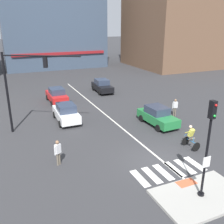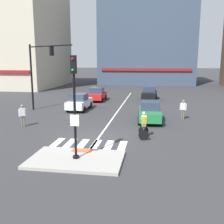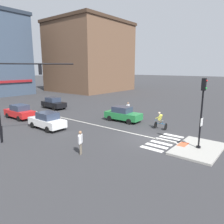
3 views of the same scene
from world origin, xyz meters
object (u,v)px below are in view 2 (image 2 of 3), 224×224
(signal_pole, at_px, (74,98))
(cyclist, at_px, (144,124))
(traffic_light_mast, at_px, (39,67))
(car_black_eastbound_distant, at_px, (149,93))
(car_red_westbound_distant, at_px, (97,94))
(pedestrian_at_curb_left, at_px, (23,114))
(car_green_eastbound_mid, at_px, (150,112))
(pedestrian_waiting_far_side, at_px, (183,108))
(car_white_westbound_far, at_px, (79,102))

(signal_pole, bearing_deg, cyclist, 55.59)
(traffic_light_mast, bearing_deg, car_black_eastbound_distant, 42.49)
(car_red_westbound_distant, height_order, pedestrian_at_curb_left, pedestrian_at_curb_left)
(traffic_light_mast, xyz_separation_m, car_black_eastbound_distant, (10.34, 9.47, -3.47))
(car_green_eastbound_mid, distance_m, pedestrian_at_curb_left, 9.88)
(car_green_eastbound_mid, xyz_separation_m, pedestrian_waiting_far_side, (2.74, 1.20, 0.17))
(traffic_light_mast, relative_size, car_red_westbound_distant, 1.55)
(traffic_light_mast, height_order, car_red_westbound_distant, traffic_light_mast)
(signal_pole, bearing_deg, traffic_light_mast, 120.66)
(car_black_eastbound_distant, relative_size, pedestrian_waiting_far_side, 2.49)
(car_black_eastbound_distant, bearing_deg, traffic_light_mast, -137.51)
(car_green_eastbound_mid, bearing_deg, cyclist, -93.65)
(traffic_light_mast, height_order, car_black_eastbound_distant, traffic_light_mast)
(car_green_eastbound_mid, relative_size, cyclist, 2.48)
(car_white_westbound_far, distance_m, car_black_eastbound_distant, 10.71)
(car_red_westbound_distant, height_order, car_green_eastbound_mid, same)
(traffic_light_mast, distance_m, car_white_westbound_far, 5.11)
(cyclist, xyz_separation_m, pedestrian_at_curb_left, (-9.05, 1.47, 0.11))
(car_green_eastbound_mid, bearing_deg, pedestrian_waiting_far_side, 23.69)
(car_black_eastbound_distant, xyz_separation_m, pedestrian_at_curb_left, (-9.08, -15.50, 0.17))
(car_white_westbound_far, relative_size, pedestrian_waiting_far_side, 2.47)
(cyclist, relative_size, pedestrian_at_curb_left, 1.01)
(car_black_eastbound_distant, distance_m, car_green_eastbound_mid, 12.31)
(car_white_westbound_far, relative_size, car_green_eastbound_mid, 0.99)
(traffic_light_mast, xyz_separation_m, cyclist, (10.31, -7.50, -3.41))
(car_white_westbound_far, height_order, cyclist, cyclist)
(car_white_westbound_far, distance_m, pedestrian_waiting_far_side, 10.17)
(pedestrian_at_curb_left, distance_m, pedestrian_waiting_far_side, 12.86)
(car_green_eastbound_mid, bearing_deg, car_white_westbound_far, 150.35)
(car_white_westbound_far, bearing_deg, car_black_eastbound_distant, 50.75)
(car_white_westbound_far, bearing_deg, cyclist, -52.13)
(car_green_eastbound_mid, bearing_deg, car_black_eastbound_distant, 91.22)
(car_red_westbound_distant, bearing_deg, car_black_eastbound_distant, 18.32)
(cyclist, bearing_deg, car_red_westbound_distant, 112.79)
(traffic_light_mast, relative_size, car_green_eastbound_mid, 1.53)
(car_red_westbound_distant, distance_m, car_white_westbound_far, 6.23)
(car_white_westbound_far, relative_size, cyclist, 2.45)
(signal_pole, xyz_separation_m, cyclist, (3.14, 4.59, -2.28))
(car_black_eastbound_distant, xyz_separation_m, car_green_eastbound_mid, (0.26, -12.30, 0.00))
(car_red_westbound_distant, distance_m, car_black_eastbound_distant, 6.62)
(car_black_eastbound_distant, height_order, car_green_eastbound_mid, same)
(traffic_light_mast, height_order, car_green_eastbound_mid, traffic_light_mast)
(car_black_eastbound_distant, relative_size, pedestrian_at_curb_left, 2.49)
(cyclist, bearing_deg, car_green_eastbound_mid, 86.35)
(traffic_light_mast, distance_m, car_green_eastbound_mid, 11.51)
(signal_pole, distance_m, traffic_light_mast, 14.09)
(signal_pole, distance_m, pedestrian_at_curb_left, 8.73)
(car_red_westbound_distant, distance_m, pedestrian_waiting_far_side, 12.95)
(pedestrian_waiting_far_side, bearing_deg, car_black_eastbound_distant, 105.13)
(signal_pole, height_order, car_white_westbound_far, signal_pole)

